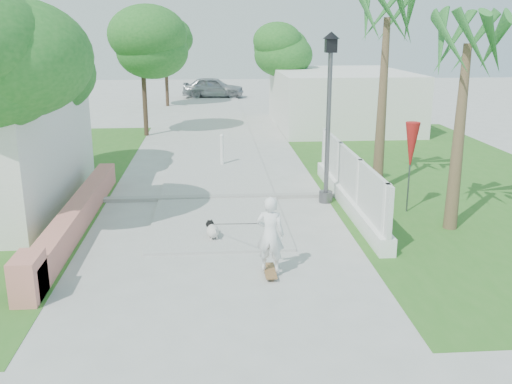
{
  "coord_description": "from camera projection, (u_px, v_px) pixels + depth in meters",
  "views": [
    {
      "loc": [
        -0.1,
        -9.02,
        4.49
      ],
      "look_at": [
        0.81,
        2.79,
        1.1
      ],
      "focal_mm": 40.0,
      "sensor_mm": 36.0,
      "label": 1
    }
  ],
  "objects": [
    {
      "name": "grass_right",
      "position": [
        438.0,
        176.0,
        18.08
      ],
      "size": [
        8.0,
        20.0,
        0.01
      ],
      "primitive_type": "cube",
      "color": "#2F6B22",
      "rests_on": "ground"
    },
    {
      "name": "tree_left_mid",
      "position": [
        27.0,
        65.0,
        16.66
      ],
      "size": [
        3.2,
        3.2,
        4.85
      ],
      "color": "#4C3826",
      "rests_on": "ground"
    },
    {
      "name": "ground",
      "position": [
        222.0,
        298.0,
        9.89
      ],
      "size": [
        90.0,
        90.0,
        0.0
      ],
      "primitive_type": "plane",
      "color": "#B7B7B2",
      "rests_on": "ground"
    },
    {
      "name": "curb",
      "position": [
        218.0,
        197.0,
        15.63
      ],
      "size": [
        6.5,
        0.25,
        0.1
      ],
      "primitive_type": "cube",
      "color": "#999993",
      "rests_on": "ground"
    },
    {
      "name": "tree_path_right",
      "position": [
        278.0,
        50.0,
        28.32
      ],
      "size": [
        3.0,
        3.0,
        4.79
      ],
      "color": "#4C3826",
      "rests_on": "ground"
    },
    {
      "name": "palm_near",
      "position": [
        467.0,
        55.0,
        12.27
      ],
      "size": [
        1.8,
        1.8,
        4.7
      ],
      "color": "brown",
      "rests_on": "ground"
    },
    {
      "name": "patio_umbrella",
      "position": [
        411.0,
        147.0,
        14.1
      ],
      "size": [
        0.36,
        0.36,
        2.3
      ],
      "color": "#59595E",
      "rests_on": "ground"
    },
    {
      "name": "pink_wall",
      "position": [
        74.0,
        220.0,
        12.97
      ],
      "size": [
        0.45,
        8.2,
        0.8
      ],
      "color": "#C97567",
      "rests_on": "ground"
    },
    {
      "name": "tree_path_far",
      "position": [
        165.0,
        41.0,
        33.54
      ],
      "size": [
        3.2,
        3.2,
        5.17
      ],
      "color": "#4C3826",
      "rests_on": "ground"
    },
    {
      "name": "path_strip",
      "position": [
        214.0,
        120.0,
        29.06
      ],
      "size": [
        3.2,
        36.0,
        0.06
      ],
      "primitive_type": "cube",
      "color": "#B7B7B2",
      "rests_on": "ground"
    },
    {
      "name": "dog",
      "position": [
        212.0,
        230.0,
        12.56
      ],
      "size": [
        0.39,
        0.6,
        0.42
      ],
      "rotation": [
        0.0,
        0.0,
        0.27
      ],
      "color": "silver",
      "rests_on": "ground"
    },
    {
      "name": "lattice_fence",
      "position": [
        349.0,
        187.0,
        14.79
      ],
      "size": [
        0.35,
        7.0,
        1.5
      ],
      "color": "white",
      "rests_on": "ground"
    },
    {
      "name": "skateboarder",
      "position": [
        239.0,
        226.0,
        11.46
      ],
      "size": [
        1.38,
        2.53,
        1.54
      ],
      "rotation": [
        0.0,
        0.0,
        2.86
      ],
      "color": "olive",
      "rests_on": "ground"
    },
    {
      "name": "bollard",
      "position": [
        222.0,
        149.0,
        19.33
      ],
      "size": [
        0.14,
        0.14,
        1.09
      ],
      "color": "white",
      "rests_on": "ground"
    },
    {
      "name": "palm_far",
      "position": [
        387.0,
        29.0,
        15.23
      ],
      "size": [
        1.8,
        1.8,
        5.3
      ],
      "color": "brown",
      "rests_on": "ground"
    },
    {
      "name": "building_right",
      "position": [
        340.0,
        99.0,
        27.23
      ],
      "size": [
        6.0,
        8.0,
        2.6
      ],
      "primitive_type": "cube",
      "color": "silver",
      "rests_on": "ground"
    },
    {
      "name": "tree_path_left",
      "position": [
        142.0,
        46.0,
        23.94
      ],
      "size": [
        3.4,
        3.4,
        5.23
      ],
      "color": "#4C3826",
      "rests_on": "ground"
    },
    {
      "name": "street_lamp",
      "position": [
        329.0,
        112.0,
        14.71
      ],
      "size": [
        0.44,
        0.44,
        4.44
      ],
      "color": "#59595E",
      "rests_on": "ground"
    },
    {
      "name": "parked_car",
      "position": [
        213.0,
        87.0,
        38.57
      ],
      "size": [
        4.21,
        1.94,
        1.4
      ],
      "primitive_type": "imported",
      "rotation": [
        0.0,
        0.0,
        1.5
      ],
      "color": "#B0B3B8",
      "rests_on": "ground"
    }
  ]
}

